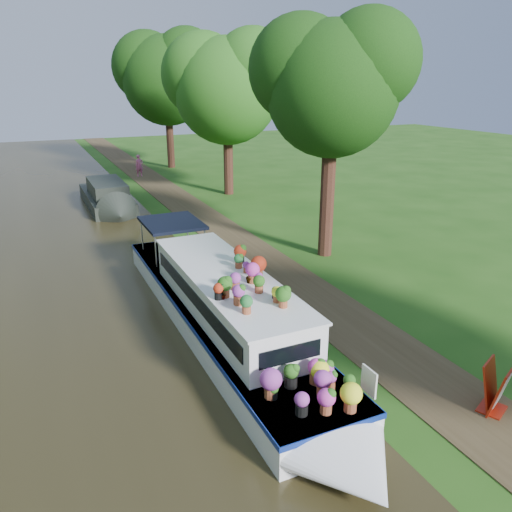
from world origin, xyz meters
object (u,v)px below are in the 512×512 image
at_px(second_boat, 108,197).
at_px(sandwich_board, 496,390).
at_px(plant_boat, 227,310).
at_px(pedestrian_pink, 139,166).

xyz_separation_m(second_boat, sandwich_board, (4.39, -21.57, -0.08)).
xyz_separation_m(plant_boat, second_boat, (-0.50, 16.32, -0.26)).
height_order(plant_boat, pedestrian_pink, plant_boat).
distance_m(plant_boat, second_boat, 16.33).
distance_m(sandwich_board, pedestrian_pink, 30.05).
relative_size(sandwich_board, pedestrian_pink, 0.70).
xyz_separation_m(plant_boat, pedestrian_pink, (3.08, 24.78, -0.06)).
bearing_deg(plant_boat, second_boat, 91.76).
relative_size(plant_boat, sandwich_board, 12.63).
bearing_deg(plant_boat, sandwich_board, -53.45).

